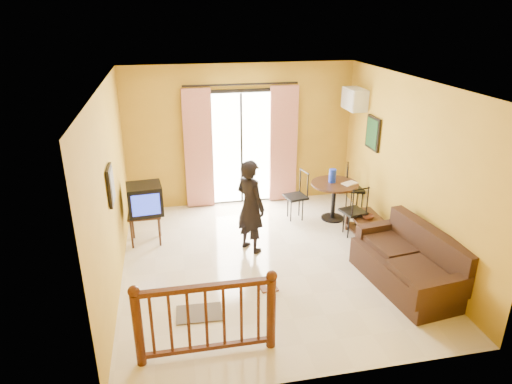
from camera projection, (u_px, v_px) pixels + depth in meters
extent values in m
plane|color=beige|center=(268.00, 262.00, 7.25)|extent=(5.00, 5.00, 0.00)
plane|color=white|center=(270.00, 83.00, 6.20)|extent=(5.00, 5.00, 0.00)
plane|color=#B78C23|center=(241.00, 136.00, 9.00)|extent=(4.50, 0.00, 4.50)
plane|color=#B78C23|center=(326.00, 267.00, 4.45)|extent=(4.50, 0.00, 4.50)
plane|color=#B78C23|center=(111.00, 190.00, 6.31)|extent=(0.00, 5.00, 5.00)
plane|color=#B78C23|center=(409.00, 169.00, 7.14)|extent=(0.00, 5.00, 5.00)
cube|color=black|center=(241.00, 148.00, 9.08)|extent=(1.34, 0.03, 2.34)
cube|color=white|center=(241.00, 149.00, 9.05)|extent=(1.20, 0.04, 2.20)
cube|color=black|center=(242.00, 149.00, 9.03)|extent=(0.04, 0.02, 2.20)
cube|color=beige|center=(199.00, 150.00, 8.83)|extent=(0.55, 0.08, 2.35)
cube|color=beige|center=(284.00, 145.00, 9.14)|extent=(0.55, 0.08, 2.35)
cylinder|color=black|center=(241.00, 84.00, 8.52)|extent=(2.20, 0.04, 0.04)
cube|color=black|center=(144.00, 214.00, 7.68)|extent=(0.54, 0.45, 0.04)
cylinder|color=black|center=(132.00, 234.00, 7.57)|extent=(0.04, 0.04, 0.53)
cylinder|color=black|center=(159.00, 232.00, 7.65)|extent=(0.04, 0.04, 0.53)
cylinder|color=black|center=(133.00, 225.00, 7.90)|extent=(0.04, 0.04, 0.53)
cylinder|color=black|center=(159.00, 222.00, 7.98)|extent=(0.04, 0.04, 0.53)
cube|color=black|center=(145.00, 199.00, 7.58)|extent=(0.60, 0.55, 0.50)
cube|color=blue|center=(146.00, 205.00, 7.35)|extent=(0.45, 0.06, 0.36)
cube|color=black|center=(111.00, 185.00, 6.08)|extent=(0.04, 0.42, 0.52)
cube|color=#524E46|center=(112.00, 185.00, 6.09)|extent=(0.01, 0.34, 0.44)
cylinder|color=black|center=(335.00, 184.00, 8.47)|extent=(0.88, 0.88, 0.04)
cylinder|color=black|center=(333.00, 202.00, 8.60)|extent=(0.08, 0.08, 0.71)
cylinder|color=black|center=(332.00, 218.00, 8.73)|extent=(0.43, 0.43, 0.03)
cylinder|color=#152FCD|center=(332.00, 176.00, 8.45)|extent=(0.14, 0.14, 0.25)
cube|color=beige|center=(350.00, 183.00, 8.41)|extent=(0.33, 0.28, 0.02)
cube|color=silver|center=(355.00, 99.00, 8.60)|extent=(0.30, 0.60, 0.40)
cube|color=gray|center=(347.00, 99.00, 8.57)|extent=(0.02, 0.56, 0.36)
cube|color=black|center=(373.00, 133.00, 8.22)|extent=(0.04, 0.50, 0.60)
cube|color=black|center=(372.00, 133.00, 8.22)|extent=(0.01, 0.42, 0.52)
cube|color=black|center=(368.00, 219.00, 7.84)|extent=(0.49, 0.89, 0.04)
cube|color=black|center=(366.00, 232.00, 7.93)|extent=(0.45, 0.85, 0.03)
cube|color=black|center=(365.00, 241.00, 7.51)|extent=(0.05, 0.05, 0.37)
cube|color=black|center=(388.00, 238.00, 7.59)|extent=(0.05, 0.05, 0.37)
cube|color=black|center=(347.00, 220.00, 8.23)|extent=(0.05, 0.05, 0.37)
cube|color=black|center=(368.00, 218.00, 8.30)|extent=(0.05, 0.05, 0.37)
imported|color=#562D1D|center=(368.00, 217.00, 7.81)|extent=(0.22, 0.22, 0.06)
cube|color=#311C13|center=(406.00, 272.00, 6.57)|extent=(1.07, 1.80, 0.42)
cube|color=#311C13|center=(429.00, 247.00, 6.49)|extent=(0.41, 1.71, 0.58)
cube|color=#311C13|center=(441.00, 291.00, 5.73)|extent=(0.86, 0.28, 0.32)
cube|color=#311C13|center=(382.00, 232.00, 7.23)|extent=(0.86, 0.28, 0.32)
cube|color=#311C13|center=(418.00, 272.00, 6.13)|extent=(0.67, 0.76, 0.11)
cube|color=#311C13|center=(392.00, 245.00, 6.80)|extent=(0.67, 0.76, 0.11)
imported|color=black|center=(250.00, 206.00, 7.34)|extent=(0.63, 0.68, 1.56)
cylinder|color=#471E0F|center=(138.00, 331.00, 5.01)|extent=(0.11, 0.11, 0.92)
cylinder|color=#471E0F|center=(271.00, 314.00, 5.28)|extent=(0.11, 0.11, 0.92)
sphere|color=#471E0F|center=(134.00, 291.00, 4.81)|extent=(0.13, 0.13, 0.13)
sphere|color=#471E0F|center=(272.00, 276.00, 5.09)|extent=(0.13, 0.13, 0.13)
cube|color=#471E0F|center=(205.00, 287.00, 4.97)|extent=(1.55, 0.08, 0.06)
cube|color=#471E0F|center=(208.00, 347.00, 5.28)|extent=(1.55, 0.06, 0.05)
cube|color=#574E45|center=(199.00, 313.00, 6.01)|extent=(0.62, 0.43, 0.02)
cube|color=#562D1D|center=(263.00, 288.00, 6.55)|extent=(0.13, 0.26, 0.03)
cube|color=#562D1D|center=(273.00, 287.00, 6.58)|extent=(0.13, 0.26, 0.03)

